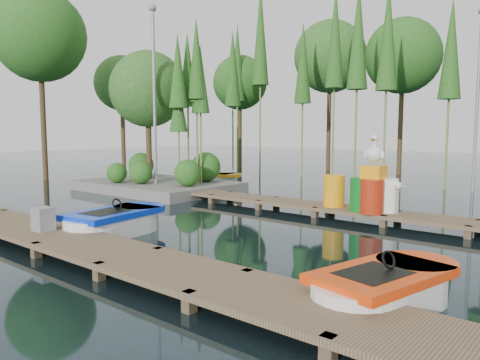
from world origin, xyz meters
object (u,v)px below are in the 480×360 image
Objects in this scene: boat_blue at (115,223)px; boat_red at (384,290)px; yellow_barrel at (334,191)px; drum_cluster at (373,190)px; boat_yellow_far at (216,178)px; island at (157,113)px; utility_cabinet at (43,219)px.

boat_blue is 1.05× the size of boat_red.
yellow_barrel is 1.27m from drum_cluster.
drum_cluster is (1.25, -0.16, 0.15)m from yellow_barrel.
drum_cluster is (9.42, -3.96, 0.65)m from boat_yellow_far.
island is 8.96m from boat_blue.
island reaches higher than boat_yellow_far.
boat_red is at bearing -27.23° from boat_yellow_far.
boat_yellow_far is at bearing 80.87° from island.
island is 10.20m from drum_cluster.
boat_blue is at bearing -170.08° from boat_red.
island is at bearing -88.01° from boat_yellow_far.
boat_red is 1.08× the size of boat_yellow_far.
boat_blue reaches higher than utility_cabinet.
yellow_barrel is (2.89, 5.43, 0.48)m from boat_blue.
yellow_barrel is (8.16, -3.81, 0.50)m from boat_yellow_far.
yellow_barrel is at bearing 54.12° from boat_blue.
boat_yellow_far is at bearing 111.84° from boat_blue.
island is 13.08× the size of utility_cabinet.
boat_blue is at bearing -47.20° from island.
utility_cabinet is 8.21m from drum_cluster.
boat_red is 7.30m from utility_cabinet.
boat_red is 3.08× the size of yellow_barrel.
utility_cabinet is 0.25× the size of drum_cluster.
boat_blue is 1.13× the size of boat_yellow_far.
yellow_barrel reaches higher than utility_cabinet.
boat_yellow_far is at bearing 157.18° from drum_cluster.
boat_yellow_far reaches higher than utility_cabinet.
boat_yellow_far is at bearing 114.41° from utility_cabinet.
boat_yellow_far is (-5.28, 9.24, -0.01)m from boat_blue.
boat_blue reaches higher than boat_red.
boat_blue is (5.76, -6.22, -2.91)m from island.
island is at bearing 174.54° from drum_cluster.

